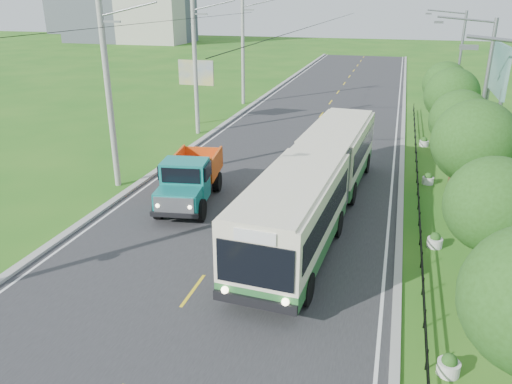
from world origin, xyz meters
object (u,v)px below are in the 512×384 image
at_px(pole_mid, 196,67).
at_px(planter_near, 435,241).
at_px(streetlight_far, 457,66).
at_px(bus, 318,177).
at_px(streetlight_mid, 480,100).
at_px(tree_fourth, 460,123).
at_px(tree_third, 475,146).
at_px(billboard_right, 497,76).
at_px(pole_far, 243,51).
at_px(pole_near, 109,95).
at_px(planter_mid, 428,179).
at_px(dump_truck, 190,176).
at_px(tree_fifth, 452,98).
at_px(tree_second, 494,209).
at_px(planter_far, 424,142).
at_px(tree_back, 445,86).
at_px(billboard_left, 196,77).
at_px(planter_front, 449,365).

bearing_deg(pole_mid, planter_near, -41.65).
xyz_separation_m(streetlight_far, planter_near, (-2.04, -22.00, -4.62)).
bearing_deg(bus, streetlight_mid, 44.36).
bearing_deg(tree_fourth, tree_third, -90.00).
bearing_deg(billboard_right, tree_fourth, -112.64).
relative_size(pole_far, bus, 0.56).
xyz_separation_m(pole_near, planter_mid, (16.86, 5.00, -4.81)).
height_order(tree_third, dump_truck, tree_third).
xyz_separation_m(pole_mid, planter_mid, (16.86, -7.00, -4.81)).
height_order(tree_fifth, dump_truck, tree_fifth).
xyz_separation_m(tree_third, dump_truck, (-13.17, -0.44, -2.54)).
bearing_deg(pole_far, streetlight_mid, -45.14).
distance_m(pole_near, tree_second, 19.44).
xyz_separation_m(tree_fifth, bus, (-6.61, -12.51, -1.79)).
distance_m(tree_fifth, dump_truck, 18.27).
bearing_deg(streetlight_far, planter_far, -108.80).
xyz_separation_m(tree_third, planter_mid, (-1.26, 5.86, -3.70)).
bearing_deg(tree_third, planter_mid, 102.10).
relative_size(pole_far, planter_near, 14.93).
xyz_separation_m(tree_fourth, planter_mid, (-1.26, -0.14, -3.30)).
xyz_separation_m(bus, dump_truck, (-6.56, 0.07, -0.62)).
xyz_separation_m(pole_mid, dump_truck, (4.95, -13.30, -3.65)).
height_order(tree_fifth, planter_mid, tree_fifth).
bearing_deg(tree_back, tree_third, -90.00).
distance_m(pole_near, billboard_right, 23.32).
bearing_deg(planter_near, pole_mid, 138.35).
height_order(streetlight_mid, dump_truck, streetlight_mid).
bearing_deg(bus, billboard_left, 131.53).
distance_m(planter_front, planter_mid, 16.00).
bearing_deg(tree_back, billboard_left, -173.69).
relative_size(pole_mid, billboard_right, 1.37).
xyz_separation_m(tree_back, streetlight_far, (0.79, 1.86, 1.25)).
distance_m(pole_far, tree_second, 35.82).
relative_size(billboard_right, bus, 0.41).
relative_size(pole_far, billboard_left, 1.92).
relative_size(tree_back, streetlight_mid, 0.61).
bearing_deg(bus, dump_truck, -176.97).
relative_size(pole_far, tree_third, 1.67).
relative_size(pole_near, pole_mid, 1.00).
height_order(pole_near, tree_fifth, pole_near).
bearing_deg(tree_back, planter_front, -92.56).
xyz_separation_m(pole_near, pole_far, (0.00, 24.00, 0.00)).
distance_m(pole_near, planter_mid, 18.23).
height_order(planter_front, planter_far, same).
bearing_deg(planter_front, tree_back, 87.44).
xyz_separation_m(streetlight_far, dump_truck, (-13.95, -20.30, -3.46)).
distance_m(streetlight_far, planter_near, 22.57).
height_order(streetlight_far, bus, streetlight_far).
xyz_separation_m(tree_third, bus, (-6.61, -0.51, -1.92)).
xyz_separation_m(planter_front, bus, (-5.35, 9.63, 1.78)).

